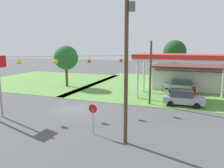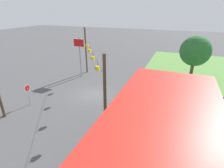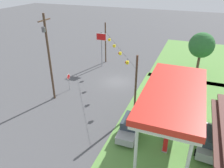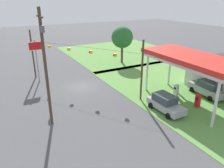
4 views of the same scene
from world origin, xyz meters
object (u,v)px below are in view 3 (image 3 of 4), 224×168
(car_at_pumps_front, at_px, (131,126))
(utility_pole_main, at_px, (49,55))
(gas_station_canopy, at_px, (174,94))
(car_at_pumps_rear, at_px, (209,140))
(stop_sign_overhead, at_px, (101,42))
(fuel_pump_near, at_px, (171,123))
(tree_west_verge, at_px, (202,45))
(fuel_pump_far, at_px, (165,144))
(stop_sign_roadside, at_px, (69,78))

(car_at_pumps_front, relative_size, utility_pole_main, 0.41)
(gas_station_canopy, xyz_separation_m, car_at_pumps_rear, (-0.09, 3.82, -4.32))
(stop_sign_overhead, bearing_deg, fuel_pump_near, 45.30)
(car_at_pumps_rear, distance_m, tree_west_verge, 19.19)
(fuel_pump_far, bearing_deg, fuel_pump_near, 180.00)
(utility_pole_main, bearing_deg, car_at_pumps_rear, 82.00)
(gas_station_canopy, height_order, fuel_pump_far, gas_station_canopy)
(car_at_pumps_front, distance_m, stop_sign_overhead, 19.86)
(car_at_pumps_front, bearing_deg, utility_pole_main, -107.25)
(gas_station_canopy, bearing_deg, tree_west_verge, 173.57)
(fuel_pump_near, bearing_deg, car_at_pumps_rear, 66.63)
(stop_sign_roadside, xyz_separation_m, utility_pole_main, (2.90, -0.64, 4.44))
(car_at_pumps_rear, height_order, stop_sign_overhead, stop_sign_overhead)
(car_at_pumps_front, xyz_separation_m, stop_sign_roadside, (-6.30, -11.24, 0.84))
(gas_station_canopy, xyz_separation_m, tree_west_verge, (-18.80, 2.12, -0.42))
(car_at_pumps_front, relative_size, stop_sign_roadside, 1.85)
(stop_sign_roadside, bearing_deg, car_at_pumps_rear, -106.62)
(fuel_pump_far, distance_m, car_at_pumps_rear, 4.25)
(utility_pole_main, bearing_deg, stop_sign_roadside, 167.57)
(stop_sign_roadside, bearing_deg, stop_sign_overhead, -4.20)
(tree_west_verge, bearing_deg, utility_pole_main, -48.17)
(gas_station_canopy, bearing_deg, fuel_pump_far, -0.05)
(stop_sign_roadside, bearing_deg, car_at_pumps_front, -119.28)
(stop_sign_overhead, xyz_separation_m, tree_west_verge, (-2.88, 16.45, 0.44))
(car_at_pumps_front, relative_size, tree_west_verge, 0.66)
(stop_sign_roadside, bearing_deg, tree_west_verge, -52.77)
(gas_station_canopy, distance_m, fuel_pump_near, 4.87)
(fuel_pump_near, height_order, fuel_pump_far, same)
(stop_sign_overhead, bearing_deg, car_at_pumps_front, 32.48)
(tree_west_verge, bearing_deg, fuel_pump_near, -7.08)
(utility_pole_main, distance_m, tree_west_verge, 23.97)
(fuel_pump_far, xyz_separation_m, stop_sign_roadside, (-7.48, -15.08, 1.02))
(fuel_pump_far, bearing_deg, gas_station_canopy, 179.95)
(car_at_pumps_front, bearing_deg, fuel_pump_near, 119.89)
(fuel_pump_near, relative_size, stop_sign_overhead, 0.26)
(gas_station_canopy, relative_size, fuel_pump_near, 7.26)
(gas_station_canopy, xyz_separation_m, stop_sign_overhead, (-15.92, -14.33, -0.85))
(stop_sign_overhead, height_order, utility_pole_main, utility_pole_main)
(car_at_pumps_rear, distance_m, stop_sign_overhead, 24.34)
(gas_station_canopy, xyz_separation_m, utility_pole_main, (-2.84, -15.72, 0.92))
(gas_station_canopy, height_order, car_at_pumps_front, gas_station_canopy)
(gas_station_canopy, bearing_deg, fuel_pump_near, -179.95)
(utility_pole_main, bearing_deg, stop_sign_overhead, 173.95)
(fuel_pump_near, bearing_deg, stop_sign_roadside, -104.82)
(utility_pole_main, bearing_deg, tree_west_verge, 131.83)
(fuel_pump_far, xyz_separation_m, car_at_pumps_rear, (-1.83, 3.83, 0.23))
(gas_station_canopy, relative_size, stop_sign_overhead, 1.90)
(gas_station_canopy, relative_size, car_at_pumps_rear, 2.33)
(fuel_pump_near, height_order, stop_sign_overhead, stop_sign_overhead)
(car_at_pumps_front, distance_m, car_at_pumps_rear, 7.69)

